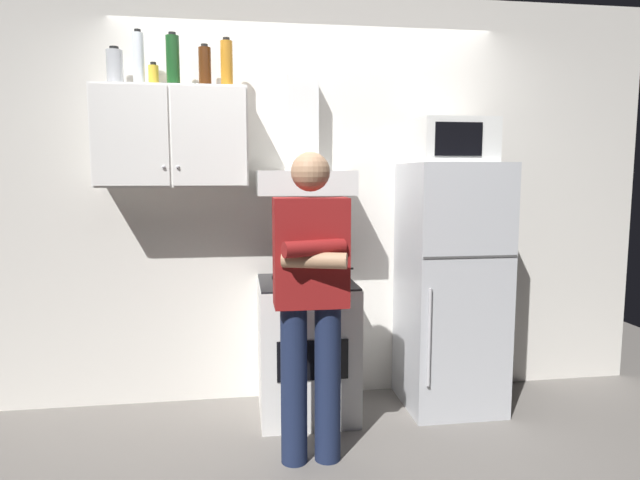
% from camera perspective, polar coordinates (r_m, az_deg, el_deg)
% --- Properties ---
extents(ground_plane, '(7.00, 7.00, 0.00)m').
position_cam_1_polar(ground_plane, '(3.50, -0.00, -19.06)').
color(ground_plane, slate).
extents(back_wall_tiled, '(4.80, 0.10, 2.70)m').
position_cam_1_polar(back_wall_tiled, '(3.75, -1.33, 4.12)').
color(back_wall_tiled, silver).
rests_on(back_wall_tiled, ground_plane).
extents(upper_cabinet, '(0.90, 0.37, 0.60)m').
position_cam_1_polar(upper_cabinet, '(3.52, -14.99, 10.24)').
color(upper_cabinet, white).
extents(stove_oven, '(0.60, 0.62, 0.87)m').
position_cam_1_polar(stove_oven, '(3.56, -1.40, -11.08)').
color(stove_oven, white).
rests_on(stove_oven, ground_plane).
extents(range_hood, '(0.60, 0.44, 0.75)m').
position_cam_1_polar(range_hood, '(3.51, -1.71, 7.97)').
color(range_hood, white).
extents(refrigerator, '(0.60, 0.62, 1.60)m').
position_cam_1_polar(refrigerator, '(3.70, 13.40, -4.70)').
color(refrigerator, silver).
rests_on(refrigerator, ground_plane).
extents(microwave, '(0.48, 0.37, 0.28)m').
position_cam_1_polar(microwave, '(3.65, 13.70, 9.98)').
color(microwave, silver).
rests_on(microwave, refrigerator).
extents(person_standing, '(0.38, 0.33, 1.64)m').
position_cam_1_polar(person_standing, '(2.85, -0.95, -5.86)').
color(person_standing, '#192342').
rests_on(person_standing, ground_plane).
extents(cooking_pot, '(0.29, 0.19, 0.10)m').
position_cam_1_polar(cooking_pot, '(3.34, 1.04, -3.60)').
color(cooking_pot, '#B7BABF').
rests_on(cooking_pot, stove_oven).
extents(bottle_spice_jar, '(0.06, 0.06, 0.15)m').
position_cam_1_polar(bottle_spice_jar, '(3.61, -16.91, 15.98)').
color(bottle_spice_jar, gold).
rests_on(bottle_spice_jar, upper_cabinet).
extents(bottle_liquor_amber, '(0.07, 0.07, 0.30)m').
position_cam_1_polar(bottle_liquor_amber, '(3.54, -9.67, 17.57)').
color(bottle_liquor_amber, '#B7721E').
rests_on(bottle_liquor_amber, upper_cabinet).
extents(bottle_rum_dark, '(0.08, 0.08, 0.26)m').
position_cam_1_polar(bottle_rum_dark, '(3.58, -11.88, 17.13)').
color(bottle_rum_dark, '#47230F').
rests_on(bottle_rum_dark, upper_cabinet).
extents(bottle_vodka_clear, '(0.07, 0.07, 0.33)m').
position_cam_1_polar(bottle_vodka_clear, '(3.61, -18.34, 17.39)').
color(bottle_vodka_clear, silver).
rests_on(bottle_vodka_clear, upper_cabinet).
extents(bottle_wine_green, '(0.08, 0.08, 0.32)m').
position_cam_1_polar(bottle_wine_green, '(3.55, -15.05, 17.54)').
color(bottle_wine_green, '#19471E').
rests_on(bottle_wine_green, upper_cabinet).
extents(bottle_canister_steel, '(0.10, 0.10, 0.24)m').
position_cam_1_polar(bottle_canister_steel, '(3.66, -20.54, 16.39)').
color(bottle_canister_steel, '#B2B5BA').
rests_on(bottle_canister_steel, upper_cabinet).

